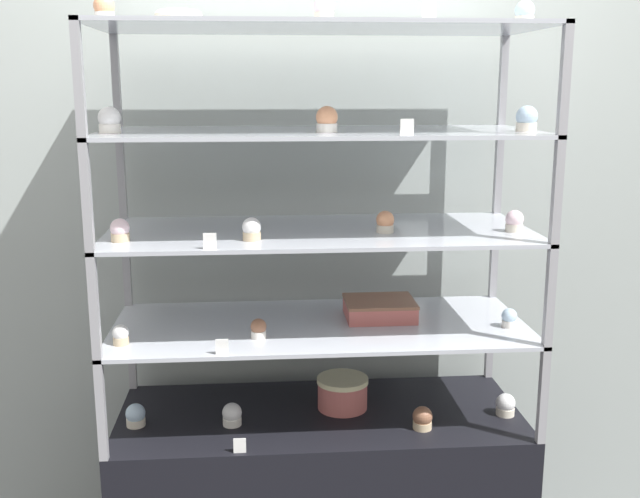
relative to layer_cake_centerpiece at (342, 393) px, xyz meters
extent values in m
cube|color=#A8B2AD|center=(-0.08, 0.38, 0.54)|extent=(8.00, 0.05, 2.60)
cube|color=#99999E|center=(-0.71, 0.23, 0.10)|extent=(0.02, 0.02, 0.30)
cube|color=#99999E|center=(0.56, 0.23, 0.10)|extent=(0.02, 0.02, 0.30)
cube|color=#99999E|center=(-0.71, -0.29, 0.10)|extent=(0.02, 0.02, 0.30)
cube|color=#99999E|center=(0.56, -0.29, 0.10)|extent=(0.02, 0.02, 0.30)
cube|color=#B7BCC6|center=(-0.08, -0.03, 0.24)|extent=(1.29, 0.54, 0.01)
cube|color=#99999E|center=(-0.71, 0.23, 0.40)|extent=(0.02, 0.02, 0.30)
cube|color=#99999E|center=(0.56, 0.23, 0.40)|extent=(0.02, 0.02, 0.30)
cube|color=#99999E|center=(-0.71, -0.29, 0.40)|extent=(0.02, 0.02, 0.30)
cube|color=#99999E|center=(0.56, -0.29, 0.40)|extent=(0.02, 0.02, 0.30)
cube|color=#B7BCC6|center=(-0.08, -0.03, 0.54)|extent=(1.29, 0.54, 0.01)
cube|color=#99999E|center=(-0.71, 0.23, 0.70)|extent=(0.02, 0.02, 0.30)
cube|color=#99999E|center=(0.56, 0.23, 0.70)|extent=(0.02, 0.02, 0.30)
cube|color=#99999E|center=(-0.71, -0.29, 0.70)|extent=(0.02, 0.02, 0.30)
cube|color=#99999E|center=(0.56, -0.29, 0.70)|extent=(0.02, 0.02, 0.30)
cube|color=#B7BCC6|center=(-0.08, -0.03, 0.84)|extent=(1.29, 0.54, 0.01)
cube|color=#99999E|center=(-0.71, 0.23, 1.00)|extent=(0.02, 0.02, 0.30)
cube|color=#99999E|center=(0.56, 0.23, 1.00)|extent=(0.02, 0.02, 0.30)
cube|color=#99999E|center=(-0.71, -0.29, 1.00)|extent=(0.02, 0.02, 0.30)
cube|color=#99999E|center=(0.56, -0.29, 1.00)|extent=(0.02, 0.02, 0.30)
cube|color=#B7BCC6|center=(-0.08, -0.03, 1.14)|extent=(1.29, 0.54, 0.01)
cylinder|color=#C66660|center=(0.00, 0.00, -0.01)|extent=(0.16, 0.16, 0.09)
cylinder|color=#F4EAB2|center=(0.00, 0.00, 0.04)|extent=(0.17, 0.17, 0.02)
cube|color=#C66660|center=(0.12, 0.02, 0.27)|extent=(0.22, 0.18, 0.05)
cube|color=#8C5B42|center=(0.12, 0.02, 0.30)|extent=(0.22, 0.18, 0.01)
cylinder|color=beige|center=(-0.65, -0.08, -0.04)|extent=(0.06, 0.06, 0.02)
sphere|color=silver|center=(-0.65, -0.08, -0.01)|extent=(0.06, 0.06, 0.06)
cylinder|color=white|center=(-0.35, -0.10, -0.04)|extent=(0.06, 0.06, 0.02)
sphere|color=white|center=(-0.35, -0.10, -0.01)|extent=(0.06, 0.06, 0.06)
cylinder|color=#CCB28C|center=(0.23, -0.17, -0.04)|extent=(0.06, 0.06, 0.02)
sphere|color=#8C5B42|center=(0.23, -0.17, -0.01)|extent=(0.06, 0.06, 0.06)
cylinder|color=beige|center=(0.51, -0.09, -0.04)|extent=(0.06, 0.06, 0.02)
sphere|color=white|center=(0.51, -0.09, -0.01)|extent=(0.06, 0.06, 0.06)
cube|color=white|center=(-0.33, -0.28, -0.03)|extent=(0.04, 0.00, 0.04)
cylinder|color=#CCB28C|center=(-0.66, -0.17, 0.26)|extent=(0.05, 0.05, 0.02)
sphere|color=white|center=(-0.66, -0.17, 0.28)|extent=(0.05, 0.05, 0.05)
cylinder|color=white|center=(-0.27, -0.15, 0.26)|extent=(0.05, 0.05, 0.02)
sphere|color=#8C5B42|center=(-0.27, -0.15, 0.28)|extent=(0.05, 0.05, 0.05)
cylinder|color=white|center=(0.50, -0.11, 0.26)|extent=(0.05, 0.05, 0.02)
sphere|color=silver|center=(0.50, -0.11, 0.28)|extent=(0.05, 0.05, 0.05)
cube|color=white|center=(-0.37, -0.28, 0.27)|extent=(0.04, 0.00, 0.04)
cylinder|color=#CCB28C|center=(-0.65, -0.16, 0.56)|extent=(0.05, 0.05, 0.02)
sphere|color=silver|center=(-0.65, -0.16, 0.59)|extent=(0.05, 0.05, 0.05)
cylinder|color=#CCB28C|center=(-0.28, -0.17, 0.56)|extent=(0.05, 0.05, 0.02)
sphere|color=white|center=(-0.28, -0.17, 0.59)|extent=(0.05, 0.05, 0.05)
cylinder|color=beige|center=(0.11, -0.09, 0.56)|extent=(0.05, 0.05, 0.02)
sphere|color=#E5996B|center=(0.11, -0.09, 0.59)|extent=(0.05, 0.05, 0.05)
cylinder|color=beige|center=(0.50, -0.11, 0.56)|extent=(0.05, 0.05, 0.02)
sphere|color=silver|center=(0.50, -0.11, 0.59)|extent=(0.05, 0.05, 0.05)
cube|color=white|center=(-0.39, -0.28, 0.57)|extent=(0.04, 0.00, 0.04)
cylinder|color=white|center=(-0.67, -0.12, 0.86)|extent=(0.06, 0.06, 0.03)
sphere|color=white|center=(-0.67, -0.12, 0.89)|extent=(0.06, 0.06, 0.06)
cylinder|color=white|center=(-0.06, -0.13, 0.86)|extent=(0.06, 0.06, 0.03)
sphere|color=#E5996B|center=(-0.06, -0.13, 0.89)|extent=(0.06, 0.06, 0.06)
cylinder|color=beige|center=(0.51, -0.14, 0.86)|extent=(0.06, 0.06, 0.03)
sphere|color=silver|center=(0.51, -0.14, 0.89)|extent=(0.06, 0.06, 0.06)
cube|color=white|center=(0.14, -0.28, 0.87)|extent=(0.04, 0.00, 0.04)
cylinder|color=white|center=(-0.66, -0.13, 1.16)|extent=(0.05, 0.05, 0.02)
sphere|color=#E5996B|center=(-0.66, -0.13, 1.19)|extent=(0.06, 0.06, 0.06)
cylinder|color=beige|center=(-0.07, -0.16, 1.16)|extent=(0.05, 0.05, 0.02)
sphere|color=silver|center=(-0.07, -0.16, 1.19)|extent=(0.06, 0.06, 0.06)
cylinder|color=beige|center=(0.50, -0.10, 1.16)|extent=(0.05, 0.05, 0.02)
sphere|color=silver|center=(0.50, -0.10, 1.19)|extent=(0.06, 0.06, 0.06)
cube|color=white|center=(0.19, -0.28, 1.17)|extent=(0.04, 0.00, 0.04)
torus|color=#EFE5CC|center=(-0.48, -0.05, 1.17)|extent=(0.13, 0.13, 0.04)
camera|label=1|loc=(-0.26, -2.26, 0.98)|focal=42.00mm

